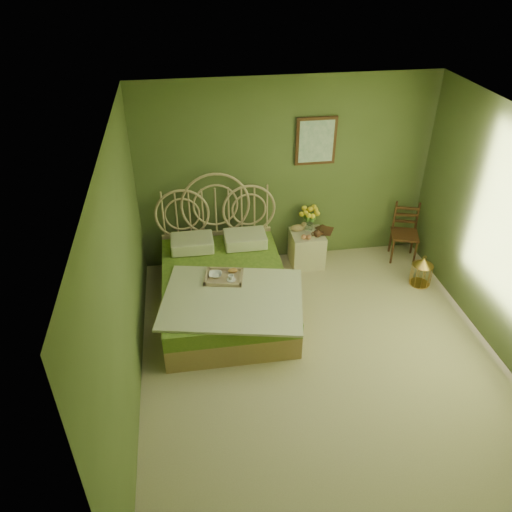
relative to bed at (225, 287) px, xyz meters
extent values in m
plane|color=#BEB189|center=(0.98, -1.17, -0.31)|extent=(4.50, 4.50, 0.00)
plane|color=silver|center=(0.98, -1.17, 2.29)|extent=(4.50, 4.50, 0.00)
plane|color=#576937|center=(0.98, 1.08, 0.99)|extent=(4.00, 0.00, 4.00)
plane|color=#576937|center=(-1.02, -1.17, 0.99)|extent=(0.00, 4.50, 4.50)
cube|color=#3D2710|center=(1.36, 1.06, 1.44)|extent=(0.54, 0.03, 0.64)
cube|color=silver|center=(1.36, 1.04, 1.44)|extent=(0.46, 0.01, 0.56)
cube|color=tan|center=(0.00, -0.06, -0.16)|extent=(1.51, 2.02, 0.30)
cube|color=olive|center=(0.00, -0.06, 0.09)|extent=(1.51, 2.02, 0.20)
cube|color=beige|center=(0.05, -0.52, 0.21)|extent=(1.80, 1.51, 0.03)
cube|color=beige|center=(-0.35, 0.64, 0.29)|extent=(0.55, 0.40, 0.16)
cube|color=beige|center=(0.35, 0.64, 0.29)|extent=(0.55, 0.40, 0.16)
cube|color=tan|center=(-0.01, -0.13, 0.22)|extent=(0.51, 0.44, 0.04)
ellipsoid|color=#B77A38|center=(0.11, -0.04, 0.27)|extent=(0.12, 0.07, 0.05)
cube|color=beige|center=(1.26, 0.81, -0.06)|extent=(0.45, 0.45, 0.50)
cylinder|color=silver|center=(1.30, 0.92, 0.28)|extent=(0.10, 0.10, 0.18)
ellipsoid|color=tan|center=(1.13, 0.90, 0.24)|extent=(0.21, 0.11, 0.10)
sphere|color=#DA8754|center=(1.17, 0.68, 0.22)|extent=(0.07, 0.07, 0.07)
sphere|color=#DA8754|center=(1.23, 0.66, 0.22)|extent=(0.07, 0.07, 0.07)
cube|color=#3D2710|center=(2.68, 0.73, 0.09)|extent=(0.46, 0.46, 0.04)
cylinder|color=#3D2710|center=(2.52, 0.57, -0.11)|extent=(0.03, 0.03, 0.40)
cylinder|color=#3D2710|center=(2.83, 0.57, -0.11)|extent=(0.03, 0.03, 0.40)
cylinder|color=#3D2710|center=(2.52, 0.89, -0.11)|extent=(0.03, 0.03, 0.40)
cylinder|color=#3D2710|center=(2.83, 0.89, -0.11)|extent=(0.03, 0.03, 0.40)
cube|color=#3D2710|center=(2.68, 0.89, 0.31)|extent=(0.31, 0.13, 0.44)
cylinder|color=gold|center=(2.68, 0.08, -0.30)|extent=(0.27, 0.27, 0.01)
cylinder|color=gold|center=(2.68, 0.08, -0.16)|extent=(0.27, 0.27, 0.30)
cone|color=gold|center=(2.68, 0.08, 0.05)|extent=(0.27, 0.27, 0.11)
imported|color=#381E0F|center=(1.44, 0.83, 0.20)|extent=(0.24, 0.26, 0.02)
imported|color=#472819|center=(1.44, 0.83, 0.22)|extent=(0.27, 0.30, 0.02)
imported|color=white|center=(-0.11, -0.08, 0.25)|extent=(0.19, 0.19, 0.04)
imported|color=white|center=(0.07, -0.19, 0.27)|extent=(0.09, 0.09, 0.07)
camera|label=1|loc=(-0.38, -5.02, 3.75)|focal=35.00mm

